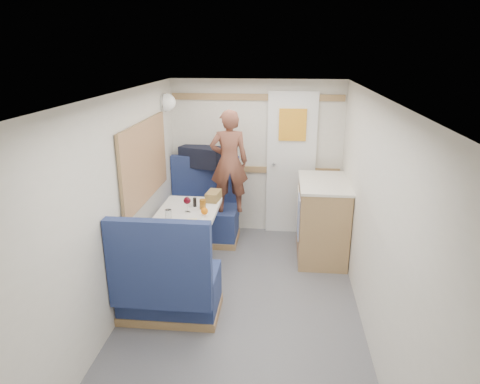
# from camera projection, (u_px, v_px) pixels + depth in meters

# --- Properties ---
(floor) EXTENTS (4.50, 4.50, 0.00)m
(floor) POSITION_uv_depth(u_px,v_px,m) (238.00, 330.00, 3.76)
(floor) COLOR #515156
(floor) RESTS_ON ground
(ceiling) EXTENTS (4.50, 4.50, 0.00)m
(ceiling) POSITION_uv_depth(u_px,v_px,m) (238.00, 99.00, 3.12)
(ceiling) COLOR silver
(ceiling) RESTS_ON wall_back
(wall_back) EXTENTS (2.20, 0.02, 2.00)m
(wall_back) POSITION_uv_depth(u_px,v_px,m) (256.00, 158.00, 5.56)
(wall_back) COLOR silver
(wall_back) RESTS_ON floor
(wall_left) EXTENTS (0.02, 4.50, 2.00)m
(wall_left) POSITION_uv_depth(u_px,v_px,m) (106.00, 220.00, 3.54)
(wall_left) COLOR silver
(wall_left) RESTS_ON floor
(wall_right) EXTENTS (0.02, 4.50, 2.00)m
(wall_right) POSITION_uv_depth(u_px,v_px,m) (378.00, 231.00, 3.33)
(wall_right) COLOR silver
(wall_right) RESTS_ON floor
(oak_trim_low) EXTENTS (2.15, 0.02, 0.08)m
(oak_trim_low) POSITION_uv_depth(u_px,v_px,m) (256.00, 169.00, 5.59)
(oak_trim_low) COLOR #8F6440
(oak_trim_low) RESTS_ON wall_back
(oak_trim_high) EXTENTS (2.15, 0.02, 0.08)m
(oak_trim_high) POSITION_uv_depth(u_px,v_px,m) (257.00, 97.00, 5.29)
(oak_trim_high) COLOR #8F6440
(oak_trim_high) RESTS_ON wall_back
(side_window) EXTENTS (0.04, 1.30, 0.72)m
(side_window) POSITION_uv_depth(u_px,v_px,m) (144.00, 161.00, 4.40)
(side_window) COLOR #B0BC9F
(side_window) RESTS_ON wall_left
(rear_door) EXTENTS (0.62, 0.12, 1.86)m
(rear_door) POSITION_uv_depth(u_px,v_px,m) (291.00, 162.00, 5.49)
(rear_door) COLOR white
(rear_door) RESTS_ON wall_back
(dinette_table) EXTENTS (0.62, 0.92, 0.72)m
(dinette_table) POSITION_uv_depth(u_px,v_px,m) (188.00, 224.00, 4.58)
(dinette_table) COLOR white
(dinette_table) RESTS_ON floor
(bench_far) EXTENTS (0.90, 0.59, 1.05)m
(bench_far) POSITION_uv_depth(u_px,v_px,m) (203.00, 217.00, 5.48)
(bench_far) COLOR #161947
(bench_far) RESTS_ON floor
(bench_near) EXTENTS (0.90, 0.59, 1.05)m
(bench_near) POSITION_uv_depth(u_px,v_px,m) (168.00, 288.00, 3.85)
(bench_near) COLOR #161947
(bench_near) RESTS_ON floor
(ledge) EXTENTS (0.90, 0.14, 0.04)m
(ledge) POSITION_uv_depth(u_px,v_px,m) (206.00, 168.00, 5.54)
(ledge) COLOR #8F6440
(ledge) RESTS_ON bench_far
(dome_light) EXTENTS (0.20, 0.20, 0.20)m
(dome_light) POSITION_uv_depth(u_px,v_px,m) (167.00, 102.00, 5.04)
(dome_light) COLOR white
(dome_light) RESTS_ON wall_left
(galley_counter) EXTENTS (0.57, 0.92, 0.92)m
(galley_counter) POSITION_uv_depth(u_px,v_px,m) (322.00, 219.00, 4.99)
(galley_counter) COLOR #8F6440
(galley_counter) RESTS_ON floor
(person) EXTENTS (0.50, 0.37, 1.25)m
(person) POSITION_uv_depth(u_px,v_px,m) (229.00, 162.00, 5.08)
(person) COLOR brown
(person) RESTS_ON bench_far
(duffel_bag) EXTENTS (0.60, 0.43, 0.26)m
(duffel_bag) POSITION_uv_depth(u_px,v_px,m) (202.00, 157.00, 5.49)
(duffel_bag) COLOR black
(duffel_bag) RESTS_ON ledge
(tray) EXTENTS (0.38, 0.43, 0.02)m
(tray) POSITION_uv_depth(u_px,v_px,m) (183.00, 220.00, 4.26)
(tray) COLOR silver
(tray) RESTS_ON dinette_table
(orange_fruit) EXTENTS (0.07, 0.07, 0.07)m
(orange_fruit) POSITION_uv_depth(u_px,v_px,m) (204.00, 211.00, 4.36)
(orange_fruit) COLOR orange
(orange_fruit) RESTS_ON tray
(cheese_block) EXTENTS (0.11, 0.08, 0.03)m
(cheese_block) POSITION_uv_depth(u_px,v_px,m) (192.00, 221.00, 4.16)
(cheese_block) COLOR #F0E98A
(cheese_block) RESTS_ON tray
(wine_glass) EXTENTS (0.08, 0.08, 0.17)m
(wine_glass) POSITION_uv_depth(u_px,v_px,m) (187.00, 201.00, 4.45)
(wine_glass) COLOR white
(wine_glass) RESTS_ON dinette_table
(tumbler_left) EXTENTS (0.07, 0.07, 0.11)m
(tumbler_left) POSITION_uv_depth(u_px,v_px,m) (168.00, 215.00, 4.27)
(tumbler_left) COLOR white
(tumbler_left) RESTS_ON dinette_table
(beer_glass) EXTENTS (0.07, 0.07, 0.11)m
(beer_glass) POSITION_uv_depth(u_px,v_px,m) (203.00, 204.00, 4.56)
(beer_glass) COLOR #915715
(beer_glass) RESTS_ON dinette_table
(pepper_grinder) EXTENTS (0.04, 0.04, 0.10)m
(pepper_grinder) POSITION_uv_depth(u_px,v_px,m) (195.00, 202.00, 4.63)
(pepper_grinder) COLOR black
(pepper_grinder) RESTS_ON dinette_table
(salt_grinder) EXTENTS (0.04, 0.04, 0.09)m
(salt_grinder) POSITION_uv_depth(u_px,v_px,m) (190.00, 202.00, 4.64)
(salt_grinder) COLOR white
(salt_grinder) RESTS_ON dinette_table
(bread_loaf) EXTENTS (0.16, 0.26, 0.10)m
(bread_loaf) POSITION_uv_depth(u_px,v_px,m) (214.00, 196.00, 4.83)
(bread_loaf) COLOR brown
(bread_loaf) RESTS_ON dinette_table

